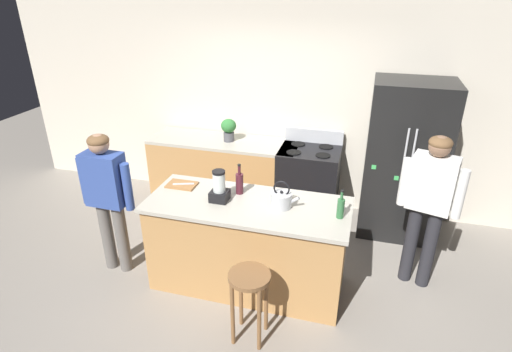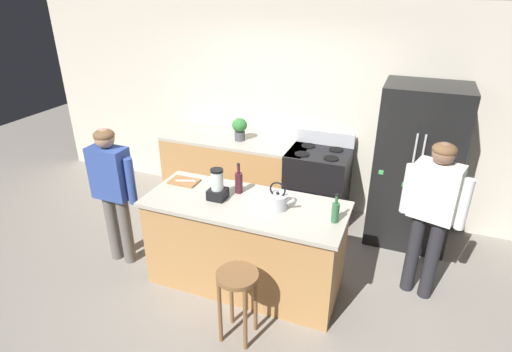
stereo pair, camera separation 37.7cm
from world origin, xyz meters
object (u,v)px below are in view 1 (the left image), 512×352
Objects in this scene: kitchen_island at (248,244)px; tea_kettle at (281,199)px; cutting_board at (182,185)px; blender_appliance at (219,188)px; bottle_olive_oil at (341,208)px; refrigerator at (404,161)px; bar_stool at (250,289)px; person_by_island_left at (107,192)px; bottle_wine at (239,183)px; chef_knife at (183,184)px; person_by_sink_right at (429,199)px; potted_plant at (229,128)px; stove_range at (308,183)px.

kitchen_island is 0.64m from tea_kettle.
blender_appliance is at bearing -21.00° from cutting_board.
blender_appliance is at bearing 179.59° from bottle_olive_oil.
bar_stool is (-1.27, -2.19, -0.42)m from refrigerator.
person_by_island_left is at bearing -150.88° from refrigerator.
kitchen_island is 6.21× the size of bottle_wine.
chef_knife is (-0.61, -0.01, -0.09)m from bottle_wine.
person_by_sink_right is at bearing -79.61° from refrigerator.
bar_stool is at bearing -98.29° from tea_kettle.
bar_stool is at bearing -140.64° from person_by_sink_right.
tea_kettle is (-0.55, 0.05, -0.02)m from bottle_olive_oil.
kitchen_island is 0.63m from bottle_wine.
person_by_sink_right is 2.44m from chef_knife.
refrigerator is 1.01m from person_by_sink_right.
bar_stool is 1.07m from bottle_olive_oil.
tea_kettle is at bearing -26.88° from chef_knife.
bottle_olive_oil is (0.87, -0.03, 0.58)m from kitchen_island.
person_by_sink_right is at bearing 39.36° from bar_stool.
chef_knife is (-2.23, -1.33, 0.03)m from refrigerator.
bottle_olive_oil reaches higher than tea_kettle.
kitchen_island is at bearing 3.53° from blender_appliance.
tea_kettle is 1.08m from chef_knife.
refrigerator is 2.62m from cutting_board.
chef_knife is at bearing 158.19° from blender_appliance.
person_by_sink_right is at bearing 11.62° from person_by_island_left.
refrigerator reaches higher than person_by_sink_right.
potted_plant is at bearing 112.94° from bar_stool.
cutting_board is at bearing 167.42° from kitchen_island.
blender_appliance is 1.42× the size of chef_knife.
blender_appliance reaches higher than chef_knife.
person_by_sink_right is (1.67, 0.50, 0.51)m from kitchen_island.
blender_appliance reaches higher than bar_stool.
blender_appliance reaches higher than tea_kettle.
bar_stool is (0.22, -0.69, 0.05)m from kitchen_island.
cutting_board is (-1.09, 0.15, -0.07)m from tea_kettle.
cutting_board is at bearing -149.46° from refrigerator.
refrigerator is at bearing 11.73° from chef_knife.
cutting_board is at bearing -91.59° from potted_plant.
blender_appliance is at bearing -176.47° from kitchen_island.
bottle_olive_oil is (1.60, -1.58, -0.07)m from potted_plant.
tea_kettle is (-1.35, -0.48, 0.05)m from person_by_sink_right.
bottle_olive_oil reaches higher than kitchen_island.
person_by_sink_right is (3.12, 0.64, 0.04)m from person_by_island_left.
cutting_board is (-0.63, -0.01, -0.11)m from bottle_wine.
bottle_wine reaches higher than tea_kettle.
kitchen_island is at bearing -52.44° from bottle_wine.
blender_appliance is at bearing -139.33° from refrigerator.
refrigerator is 1.88m from tea_kettle.
stove_range is 3.79× the size of potted_plant.
person_by_island_left is 1.36m from bottle_wine.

